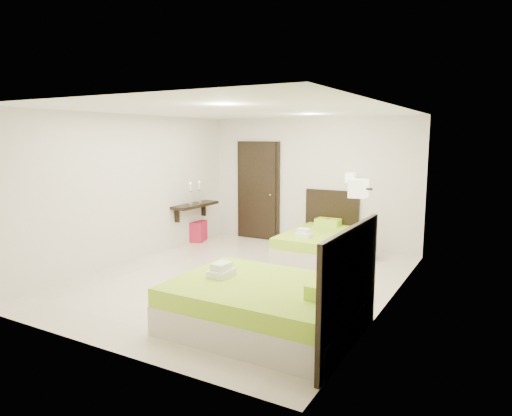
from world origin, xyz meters
The scene contains 7 objects.
floor centered at (0.00, 0.00, 0.00)m, with size 5.50×5.50×0.00m, color beige.
bed_single centered at (0.49, 1.90, 0.28)m, with size 1.12×1.86×1.53m.
bed_double centered at (1.27, -1.47, 0.31)m, with size 2.10×1.78×1.73m.
nightstand centered at (1.33, 2.12, 0.17)m, with size 0.39×0.35×0.35m, color black.
ottoman centered at (-2.27, 1.82, 0.21)m, with size 0.43×0.43×0.43m, color maroon.
door centered at (-1.20, 2.70, 1.05)m, with size 1.02×0.15×2.14m.
console_shelf centered at (-2.08, 1.60, 0.82)m, with size 0.35×1.20×0.78m.
Camera 1 is at (3.59, -5.89, 2.20)m, focal length 32.00 mm.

